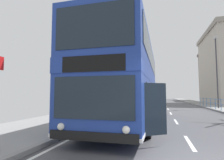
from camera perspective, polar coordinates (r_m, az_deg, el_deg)
name	(u,v)px	position (r m, az deg, el deg)	size (l,w,h in m)	color
double_decker_bus_main	(128,82)	(10.41, 5.13, -0.54)	(3.31, 11.43, 4.34)	navy
street_lamp_far_side	(217,66)	(22.90, 29.68, 3.69)	(0.28, 0.60, 7.71)	#38383D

